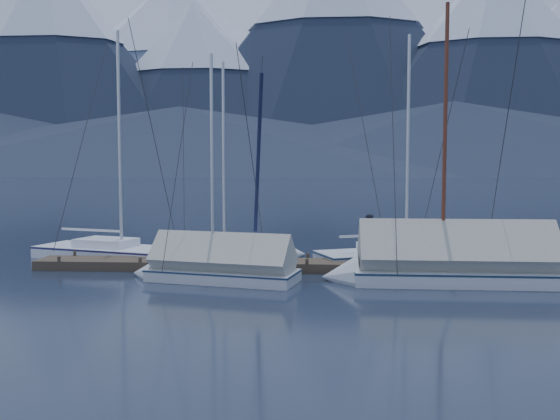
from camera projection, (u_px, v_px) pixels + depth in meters
The scene contains 10 objects.
ground at pixel (276, 280), 19.69m from camera, with size 1000.00×1000.00×0.00m, color black.
mountain_range at pixel (323, 81), 383.71m from camera, with size 877.00×584.00×150.50m.
dock at pixel (280, 267), 21.67m from camera, with size 18.00×1.50×0.54m.
mooring_posts at pixel (266, 260), 21.68m from camera, with size 15.12×1.52×0.35m.
sailboat_open_left at pixel (133, 256), 23.97m from camera, with size 7.93×4.25×10.09m.
sailboat_open_mid at pixel (236, 255), 24.37m from camera, with size 6.88×3.33×8.77m.
sailboat_open_right at pixel (417, 257), 23.70m from camera, with size 7.63×4.71×9.77m.
sailboat_covered_near at pixel (437, 267), 19.32m from camera, with size 7.69×3.31×9.95m.
sailboat_covered_far at pixel (210, 268), 19.66m from camera, with size 6.06×3.01×8.16m.
person at pixel (371, 238), 21.57m from camera, with size 0.62×0.41×1.70m, color black.
Camera 1 is at (1.40, -19.41, 3.79)m, focal length 38.00 mm.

